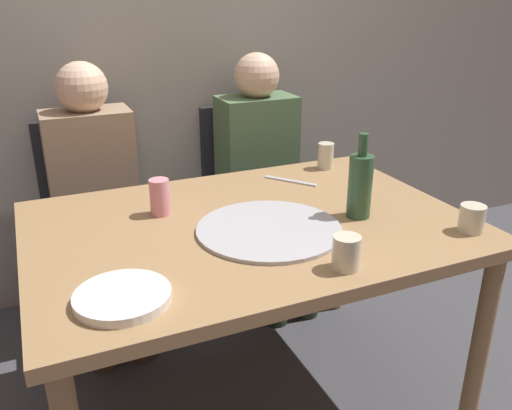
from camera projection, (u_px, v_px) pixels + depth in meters
name	position (u px, v px, depth m)	size (l,w,h in m)	color
ground_plane	(251.00, 401.00, 2.00)	(8.00, 8.00, 0.00)	#424247
back_wall	(154.00, 20.00, 2.45)	(6.00, 0.10, 2.60)	gray
dining_table	(250.00, 243.00, 1.75)	(1.39, 0.98, 0.74)	#99754C
pizza_tray	(269.00, 229.00, 1.65)	(0.45, 0.45, 0.01)	#ADADB2
wine_bottle	(360.00, 185.00, 1.72)	(0.08, 0.08, 0.28)	#2D5133
tumbler_near	(326.00, 156.00, 2.21)	(0.07, 0.07, 0.11)	beige
tumbler_far	(346.00, 253.00, 1.42)	(0.08, 0.08, 0.09)	beige
wine_glass	(472.00, 218.00, 1.64)	(0.08, 0.08, 0.09)	beige
soda_can	(160.00, 197.00, 1.76)	(0.07, 0.07, 0.12)	pink
plate_stack	(123.00, 297.00, 1.28)	(0.23, 0.23, 0.02)	white
table_knife	(291.00, 181.00, 2.08)	(0.22, 0.02, 0.01)	#B7B7BC
chair_left	(95.00, 208.00, 2.41)	(0.44, 0.44, 0.90)	black
chair_right	(252.00, 184.00, 2.70)	(0.44, 0.44, 0.90)	black
guest_in_sweater	(97.00, 193.00, 2.24)	(0.36, 0.56, 1.17)	#937A60
guest_in_beanie	(264.00, 169.00, 2.53)	(0.36, 0.56, 1.17)	#4C6B47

